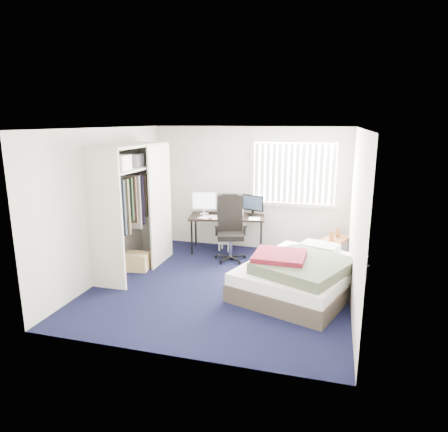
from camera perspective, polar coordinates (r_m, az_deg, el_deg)
ground at (r=6.60m, az=-0.32°, el=-9.79°), size 4.20×4.20×0.00m
room_shell at (r=6.17m, az=-0.34°, el=3.21°), size 4.20×4.20×4.20m
window_assembly at (r=7.98m, az=9.98°, el=6.01°), size 1.72×0.09×1.32m
closet at (r=7.06m, az=-12.91°, el=2.88°), size 0.64×1.84×2.22m
desk at (r=8.07m, az=0.48°, el=0.29°), size 1.60×0.98×1.20m
office_chair at (r=7.65m, az=0.89°, el=-2.68°), size 0.74×0.74×1.25m
footstool at (r=8.23m, az=0.17°, el=-3.74°), size 0.31×0.26×0.23m
nightstand at (r=7.65m, az=15.56°, el=-3.54°), size 0.62×0.81×0.68m
bed at (r=6.36m, az=10.86°, el=-8.20°), size 2.13×2.44×0.67m
pine_box at (r=7.34m, az=-12.36°, el=-6.36°), size 0.45×0.36×0.31m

